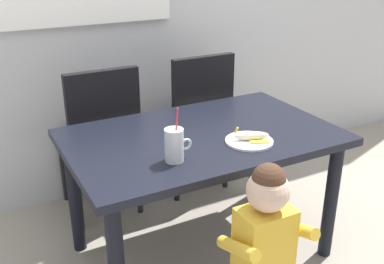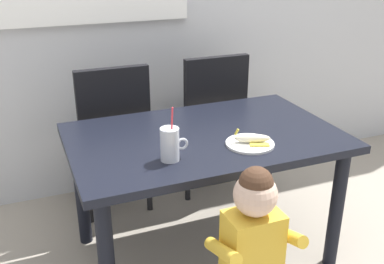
% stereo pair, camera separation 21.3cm
% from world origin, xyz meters
% --- Properties ---
extents(ground_plane, '(24.00, 24.00, 0.00)m').
position_xyz_m(ground_plane, '(0.00, 0.00, 0.00)').
color(ground_plane, '#9E9384').
extents(dining_table, '(1.34, 0.84, 0.71)m').
position_xyz_m(dining_table, '(0.00, 0.00, 0.61)').
color(dining_table, black).
rests_on(dining_table, ground).
extents(dining_chair_left, '(0.44, 0.45, 0.96)m').
position_xyz_m(dining_chair_left, '(-0.34, 0.63, 0.54)').
color(dining_chair_left, black).
rests_on(dining_chair_left, ground).
extents(dining_chair_right, '(0.44, 0.45, 0.96)m').
position_xyz_m(dining_chair_right, '(0.31, 0.66, 0.54)').
color(dining_chair_right, black).
rests_on(dining_chair_right, ground).
extents(toddler_standing, '(0.33, 0.24, 0.84)m').
position_xyz_m(toddler_standing, '(-0.06, -0.63, 0.53)').
color(toddler_standing, '#3F4760').
rests_on(toddler_standing, ground).
extents(milk_cup, '(0.13, 0.08, 0.25)m').
position_xyz_m(milk_cup, '(-0.26, -0.21, 0.78)').
color(milk_cup, silver).
rests_on(milk_cup, dining_table).
extents(snack_plate, '(0.23, 0.23, 0.01)m').
position_xyz_m(snack_plate, '(0.15, -0.20, 0.72)').
color(snack_plate, white).
rests_on(snack_plate, dining_table).
extents(peeled_banana, '(0.17, 0.13, 0.07)m').
position_xyz_m(peeled_banana, '(0.16, -0.20, 0.75)').
color(peeled_banana, '#F4EAC6').
rests_on(peeled_banana, snack_plate).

